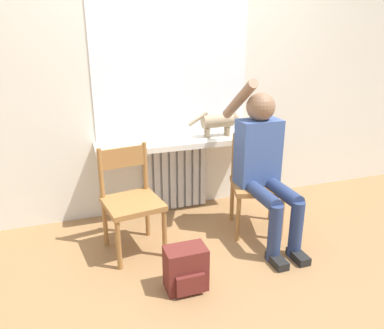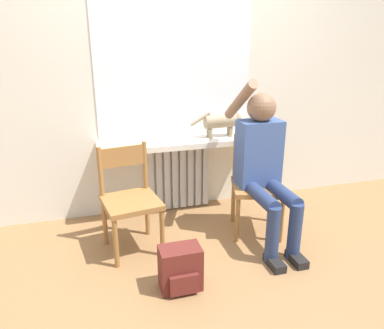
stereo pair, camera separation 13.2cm
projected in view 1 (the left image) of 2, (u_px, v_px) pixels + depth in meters
name	position (u px, v px, depth m)	size (l,w,h in m)	color
ground_plane	(223.00, 276.00, 2.60)	(12.00, 12.00, 0.00)	olive
wall_with_window	(171.00, 63.00, 3.24)	(7.00, 0.06, 2.70)	silver
radiator	(176.00, 176.00, 3.52)	(0.60, 0.08, 0.66)	silver
windowsill	(179.00, 143.00, 3.30)	(1.44, 0.32, 0.05)	white
window_glass	(172.00, 67.00, 3.22)	(1.38, 0.01, 1.22)	white
chair_left	(131.00, 199.00, 2.80)	(0.46, 0.46, 0.81)	#9E6B38
chair_right	(256.00, 182.00, 3.12)	(0.50, 0.50, 0.81)	#9E6B38
person	(264.00, 160.00, 2.93)	(0.36, 1.02, 1.28)	navy
cat	(219.00, 121.00, 3.36)	(0.49, 0.12, 0.24)	#9E896B
backpack	(186.00, 269.00, 2.43)	(0.27, 0.20, 0.30)	maroon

